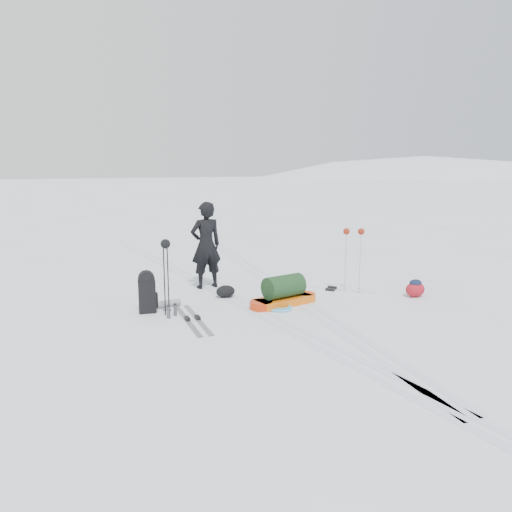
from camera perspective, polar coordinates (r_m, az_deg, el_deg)
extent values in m
plane|color=white|center=(9.60, -0.70, -5.96)|extent=(200.00, 200.00, 0.00)
ellipsoid|color=white|center=(156.58, 16.96, -19.88)|extent=(256.00, 192.00, 160.00)
cube|color=silver|center=(9.55, -1.36, -6.02)|extent=(1.40, 17.97, 0.01)
cube|color=silver|center=(9.64, -0.05, -5.85)|extent=(1.40, 17.97, 0.01)
cube|color=silver|center=(11.87, 0.91, -2.75)|extent=(2.09, 13.88, 0.01)
cube|color=silver|center=(11.98, 1.94, -2.64)|extent=(2.09, 13.88, 0.01)
imported|color=black|center=(11.03, -5.75, 1.24)|extent=(0.71, 0.48, 1.92)
cube|color=orange|center=(9.82, 3.17, -5.14)|extent=(1.26, 0.71, 0.15)
cylinder|color=#DF420D|center=(10.16, 5.58, -4.64)|extent=(0.51, 0.51, 0.15)
cylinder|color=red|center=(9.50, 0.58, -5.66)|extent=(0.51, 0.51, 0.15)
cylinder|color=#163218|center=(9.75, 3.18, -3.48)|extent=(0.86, 0.58, 0.44)
cube|color=black|center=(9.45, -12.34, -4.51)|extent=(0.34, 0.27, 0.62)
cylinder|color=black|center=(9.38, -12.42, -2.58)|extent=(0.33, 0.26, 0.30)
cube|color=black|center=(9.50, -11.37, -4.95)|extent=(0.10, 0.17, 0.26)
cylinder|color=gray|center=(9.80, -10.04, -5.38)|extent=(0.50, 0.17, 0.13)
cylinder|color=black|center=(9.15, -10.43, -2.75)|extent=(0.02, 0.02, 1.30)
cylinder|color=black|center=(9.09, -10.01, -2.81)|extent=(0.02, 0.02, 1.30)
torus|color=black|center=(9.29, -10.32, -6.04)|extent=(0.09, 0.09, 0.01)
torus|color=black|center=(9.23, -9.90, -6.13)|extent=(0.09, 0.09, 0.01)
sphere|color=black|center=(8.99, -10.32, 1.38)|extent=(0.17, 0.17, 0.17)
cylinder|color=silver|center=(10.74, 10.18, -0.78)|extent=(0.03, 0.03, 1.31)
cylinder|color=silver|center=(10.77, 11.80, -0.80)|extent=(0.03, 0.03, 1.31)
torus|color=silver|center=(10.85, 10.09, -3.64)|extent=(0.12, 0.12, 0.01)
torus|color=#ABACB2|center=(10.89, 11.69, -3.65)|extent=(0.12, 0.12, 0.01)
sphere|color=maroon|center=(10.63, 10.30, 2.78)|extent=(0.14, 0.14, 0.14)
sphere|color=maroon|center=(10.67, 11.93, 2.75)|extent=(0.14, 0.14, 0.14)
cube|color=gray|center=(8.95, -6.68, -7.19)|extent=(0.24, 1.86, 0.02)
cube|color=gray|center=(8.91, -7.85, -7.30)|extent=(0.24, 1.86, 0.02)
cube|color=black|center=(8.94, -6.68, -6.99)|extent=(0.09, 0.19, 0.05)
cube|color=black|center=(8.90, -7.85, -7.09)|extent=(0.09, 0.19, 0.05)
cube|color=white|center=(10.92, 8.47, -4.01)|extent=(1.42, 1.51, 0.02)
cube|color=silver|center=(11.11, 8.71, -3.77)|extent=(1.42, 1.51, 0.02)
cube|color=black|center=(10.91, 8.47, -3.82)|extent=(0.19, 0.20, 0.05)
cube|color=black|center=(11.10, 8.71, -3.59)|extent=(0.19, 0.20, 0.05)
torus|color=#5BB9DF|center=(9.53, 2.71, -5.94)|extent=(0.63, 0.63, 0.05)
torus|color=#50A8C4|center=(9.56, 2.79, -5.80)|extent=(0.49, 0.49, 0.04)
ellipsoid|color=maroon|center=(10.88, 17.73, -3.66)|extent=(0.49, 0.41, 0.31)
ellipsoid|color=black|center=(10.85, 17.77, -2.95)|extent=(0.31, 0.27, 0.15)
cylinder|color=#515357|center=(9.07, -9.96, -6.37)|extent=(0.07, 0.07, 0.22)
cylinder|color=#54565B|center=(9.21, -9.22, -6.14)|extent=(0.07, 0.07, 0.20)
cylinder|color=black|center=(9.04, -9.98, -5.62)|extent=(0.06, 0.06, 0.03)
cylinder|color=black|center=(9.18, -9.24, -5.46)|extent=(0.06, 0.06, 0.03)
ellipsoid|color=black|center=(10.35, -3.50, -4.05)|extent=(0.41, 0.31, 0.25)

